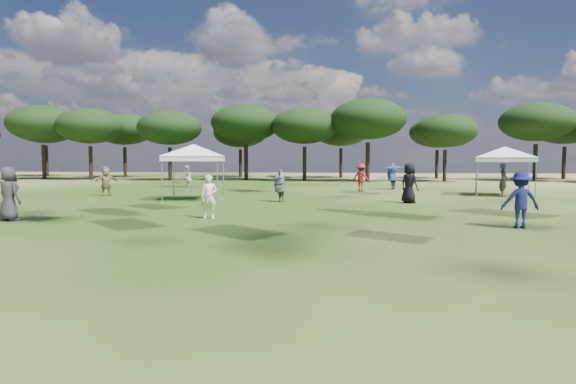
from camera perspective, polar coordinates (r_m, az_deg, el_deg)
name	(u,v)px	position (r m, az deg, el deg)	size (l,w,h in m)	color
tree_line	(357,124)	(48.00, 8.21, 7.93)	(108.78, 17.63, 7.77)	black
tent_left	(194,147)	(24.86, -11.10, 5.29)	(5.67, 5.67, 3.12)	gray
tent_right	(505,149)	(29.83, 24.30, 4.68)	(6.01, 6.01, 3.06)	gray
festival_crowd	(305,182)	(24.44, 2.02, 1.15)	(29.71, 19.75, 1.93)	maroon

